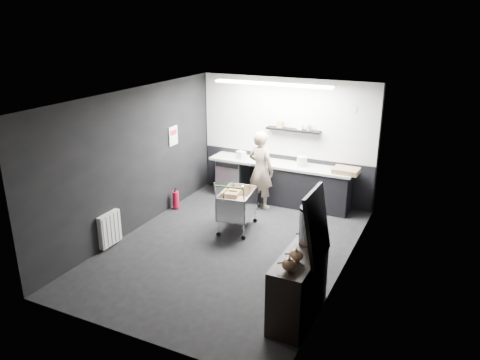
% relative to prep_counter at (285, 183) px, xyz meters
% --- Properties ---
extents(floor, '(5.50, 5.50, 0.00)m').
position_rel_prep_counter_xyz_m(floor, '(-0.14, -2.42, -0.46)').
color(floor, black).
rests_on(floor, ground).
extents(ceiling, '(5.50, 5.50, 0.00)m').
position_rel_prep_counter_xyz_m(ceiling, '(-0.14, -2.42, 2.24)').
color(ceiling, silver).
rests_on(ceiling, wall_back).
extents(wall_back, '(5.50, 0.00, 5.50)m').
position_rel_prep_counter_xyz_m(wall_back, '(-0.14, 0.33, 0.89)').
color(wall_back, black).
rests_on(wall_back, floor).
extents(wall_front, '(5.50, 0.00, 5.50)m').
position_rel_prep_counter_xyz_m(wall_front, '(-0.14, -5.17, 0.89)').
color(wall_front, black).
rests_on(wall_front, floor).
extents(wall_left, '(0.00, 5.50, 5.50)m').
position_rel_prep_counter_xyz_m(wall_left, '(-2.14, -2.42, 0.89)').
color(wall_left, black).
rests_on(wall_left, floor).
extents(wall_right, '(0.00, 5.50, 5.50)m').
position_rel_prep_counter_xyz_m(wall_right, '(1.86, -2.42, 0.89)').
color(wall_right, black).
rests_on(wall_right, floor).
extents(kitchen_wall_panel, '(3.95, 0.02, 1.70)m').
position_rel_prep_counter_xyz_m(kitchen_wall_panel, '(-0.14, 0.31, 1.39)').
color(kitchen_wall_panel, silver).
rests_on(kitchen_wall_panel, wall_back).
extents(dado_panel, '(3.95, 0.02, 1.00)m').
position_rel_prep_counter_xyz_m(dado_panel, '(-0.14, 0.31, 0.04)').
color(dado_panel, black).
rests_on(dado_panel, wall_back).
extents(floating_shelf, '(1.20, 0.22, 0.04)m').
position_rel_prep_counter_xyz_m(floating_shelf, '(0.06, 0.20, 1.16)').
color(floating_shelf, black).
rests_on(floating_shelf, wall_back).
extents(wall_clock, '(0.20, 0.03, 0.20)m').
position_rel_prep_counter_xyz_m(wall_clock, '(1.26, 0.30, 1.69)').
color(wall_clock, silver).
rests_on(wall_clock, wall_back).
extents(poster, '(0.02, 0.30, 0.40)m').
position_rel_prep_counter_xyz_m(poster, '(-2.12, -1.12, 1.09)').
color(poster, white).
rests_on(poster, wall_left).
extents(poster_red_band, '(0.02, 0.22, 0.10)m').
position_rel_prep_counter_xyz_m(poster_red_band, '(-2.11, -1.12, 1.16)').
color(poster_red_band, red).
rests_on(poster_red_band, poster).
extents(radiator, '(0.10, 0.50, 0.60)m').
position_rel_prep_counter_xyz_m(radiator, '(-2.08, -3.32, -0.11)').
color(radiator, silver).
rests_on(radiator, wall_left).
extents(ceiling_strip, '(2.40, 0.20, 0.04)m').
position_rel_prep_counter_xyz_m(ceiling_strip, '(-0.14, -0.57, 2.21)').
color(ceiling_strip, white).
rests_on(ceiling_strip, ceiling).
extents(prep_counter, '(3.20, 0.61, 0.90)m').
position_rel_prep_counter_xyz_m(prep_counter, '(0.00, 0.00, 0.00)').
color(prep_counter, black).
rests_on(prep_counter, floor).
extents(person, '(0.69, 0.54, 1.69)m').
position_rel_prep_counter_xyz_m(person, '(-0.40, -0.45, 0.39)').
color(person, beige).
rests_on(person, floor).
extents(shopping_cart, '(0.70, 1.04, 1.06)m').
position_rel_prep_counter_xyz_m(shopping_cart, '(-0.36, -1.67, 0.05)').
color(shopping_cart, silver).
rests_on(shopping_cart, floor).
extents(sideboard, '(0.53, 1.24, 1.86)m').
position_rel_prep_counter_xyz_m(sideboard, '(1.62, -3.79, 0.13)').
color(sideboard, black).
rests_on(sideboard, floor).
extents(fire_extinguisher, '(0.14, 0.14, 0.45)m').
position_rel_prep_counter_xyz_m(fire_extinguisher, '(-1.99, -1.33, -0.24)').
color(fire_extinguisher, red).
rests_on(fire_extinguisher, floor).
extents(cardboard_box, '(0.53, 0.40, 0.10)m').
position_rel_prep_counter_xyz_m(cardboard_box, '(1.31, -0.05, 0.49)').
color(cardboard_box, olive).
rests_on(cardboard_box, prep_counter).
extents(pink_tub, '(0.21, 0.21, 0.21)m').
position_rel_prep_counter_xyz_m(pink_tub, '(0.36, 0.00, 0.55)').
color(pink_tub, silver).
rests_on(pink_tub, prep_counter).
extents(white_container, '(0.23, 0.21, 0.17)m').
position_rel_prep_counter_xyz_m(white_container, '(-1.05, -0.05, 0.53)').
color(white_container, silver).
rests_on(white_container, prep_counter).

